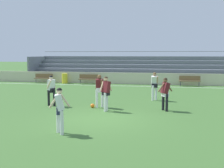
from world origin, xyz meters
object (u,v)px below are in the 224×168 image
player_dark_challenging (99,88)px  player_white_dropping_back (155,84)px  bleacher_stand (157,68)px  trash_bin (65,78)px  soccer_ball (92,106)px  player_dark_overlapping (165,91)px  bench_near_bin (190,80)px  player_white_wide_right (60,107)px  player_white_trailing_run (51,88)px  bench_far_right (44,77)px  bench_near_wall_gap (88,78)px  player_dark_pressing_high (106,90)px

player_dark_challenging → player_white_dropping_back: (2.71, 2.86, -0.01)m
bleacher_stand → trash_bin: size_ratio=27.93×
trash_bin → player_dark_challenging: 12.85m
soccer_ball → player_dark_overlapping: bearing=-0.7°
bench_near_bin → player_dark_challenging: size_ratio=1.04×
bleacher_stand → player_white_wide_right: 20.08m
player_dark_challenging → player_white_dropping_back: 3.94m
bleacher_stand → soccer_ball: size_ratio=119.80×
bench_near_bin → player_white_trailing_run: player_white_trailing_run is taller
player_white_trailing_run → bench_near_bin: bearing=54.3°
bleacher_stand → player_white_trailing_run: bleacher_stand is taller
player_dark_overlapping → bleacher_stand: bearing=93.9°
player_white_dropping_back → player_white_wide_right: bearing=-110.0°
bleacher_stand → player_white_wide_right: size_ratio=16.12×
player_dark_challenging → player_white_wide_right: 5.07m
player_white_trailing_run → bench_far_right: bearing=116.7°
player_white_dropping_back → bench_near_wall_gap: bearing=128.5°
player_white_dropping_back → player_dark_overlapping: size_ratio=1.04×
bleacher_stand → bench_near_wall_gap: (-6.15, -3.78, -0.81)m
player_dark_overlapping → player_white_wide_right: player_dark_overlapping is taller
bleacher_stand → player_dark_overlapping: size_ratio=16.05×
bench_near_bin → player_white_wide_right: size_ratio=1.10×
bench_near_bin → player_dark_challenging: (-5.33, -11.06, 0.49)m
bench_far_right → player_dark_challenging: bearing=-53.2°
bench_near_wall_gap → player_white_trailing_run: player_white_trailing_run is taller
player_dark_pressing_high → bench_near_bin: bearing=68.1°
bench_near_wall_gap → player_dark_challenging: size_ratio=1.04×
player_dark_pressing_high → player_dark_overlapping: size_ratio=1.04×
trash_bin → bench_far_right: bearing=-175.2°
bleacher_stand → player_dark_challenging: (-2.35, -14.85, -0.32)m
trash_bin → player_white_wide_right: 17.39m
bleacher_stand → bench_far_right: bleacher_stand is taller
bleacher_stand → player_dark_pressing_high: bleacher_stand is taller
bench_near_bin → player_dark_challenging: 12.29m
bench_far_right → player_white_wide_right: 18.05m
bleacher_stand → player_white_trailing_run: (-5.01, -14.92, -0.37)m
player_dark_challenging → soccer_ball: bearing=-152.7°
player_white_dropping_back → soccer_ball: size_ratio=7.76×
player_white_dropping_back → player_dark_overlapping: (0.68, -3.08, -0.05)m
bleacher_stand → soccer_ball: bleacher_stand is taller
player_dark_challenging → player_dark_pressing_high: player_dark_challenging is taller
bench_near_bin → soccer_ball: bench_near_bin is taller
bench_far_right → player_dark_pressing_high: size_ratio=1.05×
player_dark_challenging → player_white_trailing_run: bearing=-178.5°
player_white_dropping_back → player_white_wide_right: player_white_dropping_back is taller
trash_bin → player_dark_pressing_high: player_dark_pressing_high is taller
bench_near_wall_gap → player_white_wide_right: player_white_wide_right is taller
bleacher_stand → player_dark_overlapping: 15.10m
bench_near_wall_gap → bench_far_right: 4.47m
trash_bin → player_white_trailing_run: bearing=-72.6°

